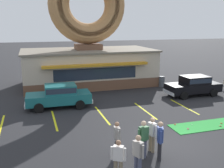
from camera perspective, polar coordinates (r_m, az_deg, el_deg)
The scene contains 22 objects.
ground_plane at distance 13.35m, azimuth 12.47°, elevation -12.65°, with size 160.00×160.00×0.00m, color #232326.
donut_shop_building at distance 24.95m, azimuth -5.17°, elevation 8.36°, with size 12.30×6.75×10.96m.
putting_mat at distance 16.12m, azimuth 19.73°, elevation -8.50°, with size 4.18×1.45×0.03m, color green.
mini_donut_near_left at distance 16.27m, azimuth 22.54°, elevation -8.42°, with size 0.13×0.13×0.04m, color #A5724C.
mini_donut_near_right at distance 15.69m, azimuth 13.56°, elevation -8.54°, with size 0.13×0.13×0.04m, color #D17F47.
mini_donut_mid_left at distance 16.70m, azimuth 22.71°, elevation -7.88°, with size 0.13×0.13×0.04m, color #D17F47.
mini_donut_mid_centre at distance 15.24m, azimuth 16.21°, elevation -9.35°, with size 0.13×0.13×0.04m, color #D8667F.
golf_ball at distance 15.90m, azimuth 16.99°, elevation -8.46°, with size 0.04×0.04×0.04m, color white.
car_teal at distance 18.61m, azimuth -11.39°, elevation -2.36°, with size 4.61×2.08×1.60m.
car_black at distance 22.29m, azimuth 17.34°, elevation -0.18°, with size 4.57×2.00×1.60m.
pedestrian_blue_sweater_man at distance 11.64m, azimuth 1.07°, elevation -11.54°, with size 0.28×0.59×1.58m.
pedestrian_hooded_kid at distance 10.09m, azimuth 1.37°, elevation -15.73°, with size 0.53×0.40×1.55m.
pedestrian_leather_jacket_man at distance 12.12m, azimuth 8.70°, elevation -10.50°, with size 0.32×0.58×1.63m.
pedestrian_clipboard_woman at distance 10.28m, azimuth 5.69°, elevation -14.81°, with size 0.36×0.56×1.65m.
pedestrian_beanie_man at distance 11.48m, azimuth 6.84°, elevation -11.54°, with size 0.58×0.34×1.71m.
pedestrian_crossing_woman at distance 11.49m, azimuth 10.40°, elevation -11.65°, with size 0.37×0.56×1.72m.
trash_bin at distance 24.81m, azimuth 10.74°, elevation 0.59°, with size 0.57×0.57×0.97m.
parking_stripe_far_left at distance 16.50m, azimuth -22.96°, elevation -8.32°, with size 0.12×3.60×0.01m, color yellow.
parking_stripe_left at distance 16.43m, azimuth -12.43°, elevation -7.66°, with size 0.12×3.60×0.01m, color yellow.
parking_stripe_mid_left at distance 16.90m, azimuth -2.18°, elevation -6.77°, with size 0.12×3.60×0.01m, color yellow.
parking_stripe_centre at distance 17.87m, azimuth 7.19°, elevation -5.76°, with size 0.12×3.60×0.01m, color yellow.
parking_stripe_mid_right at distance 19.26m, azimuth 15.37°, elevation -4.75°, with size 0.12×3.60×0.01m, color yellow.
Camera 1 is at (-6.18, -10.38, 5.68)m, focal length 42.00 mm.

